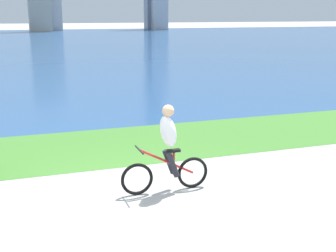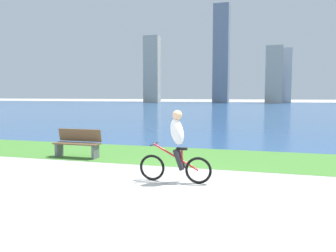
% 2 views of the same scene
% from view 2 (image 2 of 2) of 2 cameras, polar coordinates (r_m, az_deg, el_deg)
% --- Properties ---
extents(ground_plane, '(300.00, 300.00, 0.00)m').
position_cam_2_polar(ground_plane, '(7.70, -2.76, -9.74)').
color(ground_plane, '#B2AFA8').
extents(grass_strip_bayside, '(120.00, 3.44, 0.01)m').
position_cam_2_polar(grass_strip_bayside, '(11.14, 3.44, -5.05)').
color(grass_strip_bayside, '#478433').
rests_on(grass_strip_bayside, ground).
extents(bay_water_surface, '(300.00, 84.90, 0.00)m').
position_cam_2_polar(bay_water_surface, '(54.95, 13.83, 2.97)').
color(bay_water_surface, '#2D568C').
rests_on(bay_water_surface, ground).
extents(cyclist_lead, '(1.70, 0.52, 1.65)m').
position_cam_2_polar(cyclist_lead, '(7.75, 1.43, -3.38)').
color(cyclist_lead, black).
rests_on(cyclist_lead, ground).
extents(bench_near_path, '(1.50, 0.47, 0.90)m').
position_cam_2_polar(bench_near_path, '(11.26, -14.78, -2.81)').
color(bench_near_path, brown).
rests_on(bench_near_path, ground).
extents(city_skyline_far_shore, '(56.82, 9.63, 23.95)m').
position_cam_2_polar(city_skyline_far_shore, '(87.65, 15.61, 9.97)').
color(city_skyline_far_shore, '#ADA899').
rests_on(city_skyline_far_shore, ground).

